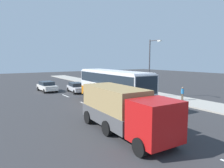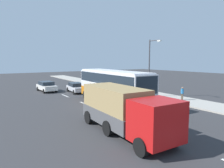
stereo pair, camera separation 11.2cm
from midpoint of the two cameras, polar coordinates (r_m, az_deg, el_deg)
name	(u,v)px [view 1 (the left image)]	position (r m, az deg, el deg)	size (l,w,h in m)	color
ground_plane	(104,104)	(22.30, -2.20, -5.51)	(120.00, 120.00, 0.00)	#333335
sidewalk_curb	(158,96)	(27.39, 12.78, -3.20)	(80.00, 4.00, 0.15)	#A8A399
lane_centreline	(95,108)	(20.40, -4.57, -6.68)	(44.00, 0.16, 0.01)	white
coach_bus	(113,84)	(21.41, 0.34, 0.07)	(10.97, 3.07, 3.63)	orange
cargo_truck	(123,109)	(13.27, 3.42, -6.93)	(8.02, 2.87, 2.91)	red
car_white_minivan	(47,86)	(32.20, -17.65, -0.57)	(4.51, 2.10, 1.50)	white
car_silver_hatch	(76,87)	(30.19, -9.82, -0.90)	(4.51, 2.21, 1.41)	silver
pedestrian_near_curb	(182,93)	(24.66, 19.23, -2.31)	(0.32, 0.32, 1.51)	brown
pedestrian_at_crossing	(141,86)	(29.15, 8.19, -0.52)	(0.32, 0.32, 1.60)	#38334C
street_lamp	(151,64)	(25.53, 10.86, 5.45)	(1.90, 0.24, 7.03)	#47474C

